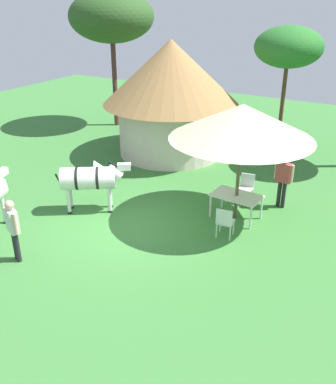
# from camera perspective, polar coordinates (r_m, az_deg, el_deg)

# --- Properties ---
(ground_plane) EXTENTS (36.00, 36.00, 0.00)m
(ground_plane) POSITION_cam_1_polar(r_m,az_deg,el_deg) (12.52, -4.94, -4.51)
(ground_plane) COLOR #3B7937
(thatched_hut) EXTENTS (5.36, 5.36, 4.51)m
(thatched_hut) POSITION_cam_1_polar(r_m,az_deg,el_deg) (17.42, 0.37, 13.02)
(thatched_hut) COLOR beige
(thatched_hut) RESTS_ON ground_plane
(shade_umbrella) EXTENTS (3.99, 3.99, 3.42)m
(shade_umbrella) POSITION_cam_1_polar(r_m,az_deg,el_deg) (11.99, 9.71, 9.11)
(shade_umbrella) COLOR brown
(shade_umbrella) RESTS_ON ground_plane
(patio_dining_table) EXTENTS (1.47, 0.95, 0.74)m
(patio_dining_table) POSITION_cam_1_polar(r_m,az_deg,el_deg) (12.79, 8.99, -0.75)
(patio_dining_table) COLOR silver
(patio_dining_table) RESTS_ON ground_plane
(patio_chair_east_end) EXTENTS (0.49, 0.47, 0.90)m
(patio_chair_east_end) POSITION_cam_1_polar(r_m,az_deg,el_deg) (13.95, 10.28, 0.79)
(patio_chair_east_end) COLOR silver
(patio_chair_east_end) RESTS_ON ground_plane
(patio_chair_near_lawn) EXTENTS (0.50, 0.48, 0.90)m
(patio_chair_near_lawn) POSITION_cam_1_polar(r_m,az_deg,el_deg) (11.77, 7.47, -3.77)
(patio_chair_near_lawn) COLOR silver
(patio_chair_near_lawn) RESTS_ON ground_plane
(guest_beside_umbrella) EXTENTS (0.60, 0.28, 1.70)m
(guest_beside_umbrella) POSITION_cam_1_polar(r_m,az_deg,el_deg) (13.60, 14.93, 1.99)
(guest_beside_umbrella) COLOR black
(guest_beside_umbrella) RESTS_ON ground_plane
(standing_watcher) EXTENTS (0.56, 0.36, 1.65)m
(standing_watcher) POSITION_cam_1_polar(r_m,az_deg,el_deg) (11.15, -19.73, -4.12)
(standing_watcher) COLOR #242129
(standing_watcher) RESTS_ON ground_plane
(striped_lounge_chair) EXTENTS (0.95, 0.91, 0.66)m
(striped_lounge_chair) POSITION_cam_1_polar(r_m,az_deg,el_deg) (15.56, -8.19, 2.49)
(striped_lounge_chair) COLOR #31976C
(striped_lounge_chair) RESTS_ON ground_plane
(zebra_by_umbrella) EXTENTS (1.98, 1.53, 1.58)m
(zebra_by_umbrella) POSITION_cam_1_polar(r_m,az_deg,el_deg) (13.14, -10.20, 1.73)
(zebra_by_umbrella) COLOR silver
(zebra_by_umbrella) RESTS_ON ground_plane
(acacia_tree_behind_hut) EXTENTS (3.89, 3.89, 6.23)m
(acacia_tree_behind_hut) POSITION_cam_1_polar(r_m,az_deg,el_deg) (21.40, -7.44, 21.86)
(acacia_tree_behind_hut) COLOR #512F2E
(acacia_tree_behind_hut) RESTS_ON ground_plane
(acacia_tree_left_background) EXTENTS (2.66, 2.66, 4.95)m
(acacia_tree_left_background) POSITION_cam_1_polar(r_m,az_deg,el_deg) (18.28, 15.56, 17.83)
(acacia_tree_left_background) COLOR #543625
(acacia_tree_left_background) RESTS_ON ground_plane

